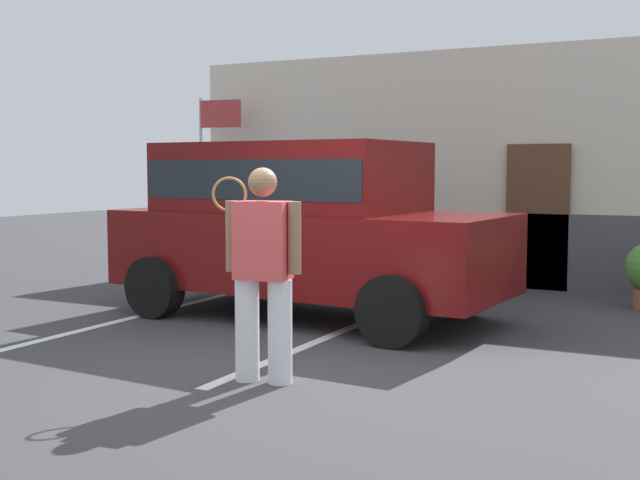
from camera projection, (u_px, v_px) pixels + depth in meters
name	position (u px, v px, depth m)	size (l,w,h in m)	color
ground_plane	(275.00, 374.00, 6.99)	(40.00, 40.00, 0.00)	#38383A
parking_stripe_0	(132.00, 318.00, 9.59)	(0.12, 4.40, 0.01)	silver
parking_stripe_1	(325.00, 338.00, 8.45)	(0.12, 4.40, 0.01)	silver
house_frontage	(480.00, 174.00, 12.32)	(9.58, 0.40, 3.53)	beige
parked_suv	(301.00, 220.00, 9.60)	(4.72, 2.42, 2.05)	#590C0C
tennis_player_man	(263.00, 271.00, 6.66)	(0.78, 0.33, 1.76)	white
flag_pole	(210.00, 151.00, 13.63)	(0.80, 0.08, 2.92)	silver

